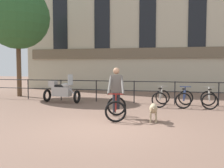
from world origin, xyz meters
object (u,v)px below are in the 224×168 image
object	(u,v)px
parked_motorcycle	(61,91)
parked_bicycle_mid_left	(184,98)
parked_bicycle_near_lamp	(161,98)
dog	(153,109)
cyclist_with_bike	(116,96)
parked_bicycle_mid_right	(209,99)

from	to	relation	value
parked_motorcycle	parked_bicycle_mid_left	distance (m)	5.67
parked_bicycle_near_lamp	parked_bicycle_mid_left	xyz separation A→B (m)	(0.99, 0.00, 0.00)
dog	parked_motorcycle	bearing A→B (deg)	139.45
cyclist_with_bike	parked_motorcycle	distance (m)	4.47
dog	parked_bicycle_mid_right	world-z (taller)	parked_bicycle_mid_right
parked_motorcycle	parked_bicycle_mid_right	size ratio (longest dim) A/B	1.57
parked_bicycle_near_lamp	parked_bicycle_mid_left	world-z (taller)	same
parked_bicycle_near_lamp	cyclist_with_bike	bearing A→B (deg)	70.96
cyclist_with_bike	parked_motorcycle	xyz separation A→B (m)	(-3.36, 2.94, -0.20)
parked_bicycle_near_lamp	parked_bicycle_mid_right	bearing A→B (deg)	-175.69
dog	parked_bicycle_near_lamp	bearing A→B (deg)	83.82
parked_bicycle_near_lamp	parked_bicycle_mid_right	xyz separation A→B (m)	(1.98, -0.00, -0.00)
dog	parked_bicycle_mid_left	size ratio (longest dim) A/B	0.80
cyclist_with_bike	parked_bicycle_mid_left	size ratio (longest dim) A/B	1.44
parked_motorcycle	parked_bicycle_mid_right	world-z (taller)	parked_motorcycle
cyclist_with_bike	parked_bicycle_mid_left	bearing A→B (deg)	41.41
dog	parked_bicycle_mid_left	bearing A→B (deg)	67.36
parked_bicycle_mid_right	parked_motorcycle	bearing A→B (deg)	3.42
parked_motorcycle	parked_bicycle_near_lamp	xyz separation A→B (m)	(4.67, 0.10, -0.20)
cyclist_with_bike	parked_bicycle_near_lamp	world-z (taller)	cyclist_with_bike
parked_bicycle_near_lamp	parked_motorcycle	bearing A→B (deg)	5.48
parked_bicycle_near_lamp	dog	bearing A→B (deg)	93.67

